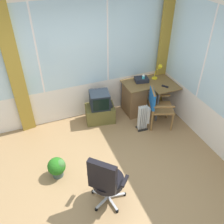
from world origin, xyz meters
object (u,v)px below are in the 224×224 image
space_heater (144,118)px  wooden_armchair (156,103)px  desk (136,97)px  office_chair (106,180)px  tv_remote (165,86)px  paper_tray (142,80)px  tv_on_stand (100,108)px  potted_plant (57,167)px  desk_lamp (160,70)px  spray_bottle (143,78)px

space_heater → wooden_armchair: bearing=9.4°
desk → office_chair: size_ratio=1.10×
tv_remote → paper_tray: size_ratio=0.50×
tv_on_stand → paper_tray: bearing=4.7°
potted_plant → office_chair: bearing=-54.2°
paper_tray → desk_lamp: bearing=-6.0°
spray_bottle → office_chair: 2.74m
desk → tv_on_stand: 0.89m
office_chair → spray_bottle: bearing=51.1°
desk_lamp → wooden_armchair: bearing=-122.2°
tv_on_stand → desk: bearing=0.8°
spray_bottle → wooden_armchair: spray_bottle is taller
desk_lamp → office_chair: desk_lamp is taller
space_heater → tv_on_stand: bearing=140.2°
desk_lamp → paper_tray: size_ratio=1.23×
tv_on_stand → space_heater: 1.00m
tv_remote → office_chair: size_ratio=0.15×
desk_lamp → space_heater: 1.20m
desk_lamp → spray_bottle: desk_lamp is taller
space_heater → spray_bottle: bearing=66.2°
spray_bottle → paper_tray: spray_bottle is taller
tv_remote → paper_tray: bearing=97.7°
space_heater → potted_plant: (-2.01, -0.60, -0.08)m
desk_lamp → wooden_armchair: 0.86m
potted_plant → desk: bearing=30.5°
paper_tray → wooden_armchair: bearing=-88.0°
desk → tv_on_stand: bearing=-179.2°
desk_lamp → potted_plant: bearing=-154.7°
office_chair → potted_plant: size_ratio=2.60×
desk_lamp → spray_bottle: (-0.40, 0.00, -0.14)m
spray_bottle → tv_on_stand: spray_bottle is taller
wooden_armchair → tv_on_stand: 1.25m
desk → desk_lamp: 0.83m
desk_lamp → paper_tray: bearing=174.0°
paper_tray → potted_plant: 2.71m
desk → potted_plant: bearing=-149.5°
desk_lamp → wooden_armchair: (-0.40, -0.64, -0.43)m
space_heater → potted_plant: size_ratio=1.51×
tv_remote → space_heater: tv_remote is taller
tv_on_stand → space_heater: (0.77, -0.64, -0.02)m
wooden_armchair → potted_plant: bearing=-164.3°
desk_lamp → wooden_armchair: size_ratio=0.42×
tv_remote → office_chair: office_chair is taller
office_chair → potted_plant: (-0.60, 0.83, -0.35)m
tv_remote → paper_tray: paper_tray is taller
wooden_armchair → spray_bottle: bearing=90.1°
wooden_armchair → tv_on_stand: size_ratio=1.21×
desk → potted_plant: desk is taller
office_chair → tv_remote: bearing=40.2°
desk → potted_plant: (-2.13, -1.25, -0.18)m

